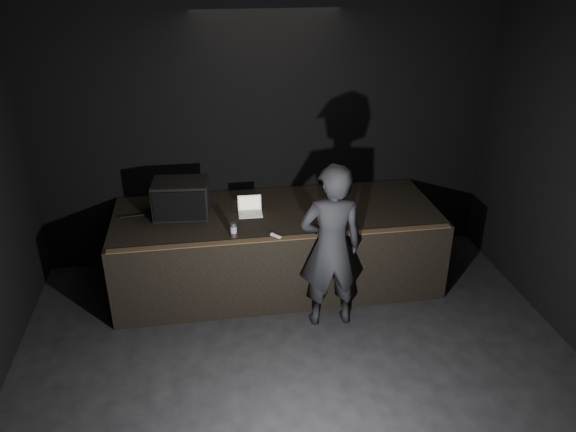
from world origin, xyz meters
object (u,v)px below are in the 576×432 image
(stage_riser, at_px, (277,247))
(laptop, at_px, (250,209))
(beer_can, at_px, (234,230))
(person, at_px, (331,247))
(stage_monitor, at_px, (181,198))

(stage_riser, height_order, laptop, laptop)
(laptop, xyz_separation_m, beer_can, (-0.24, -0.59, 0.03))
(beer_can, bearing_deg, stage_riser, 45.10)
(stage_riser, bearing_deg, person, -63.48)
(stage_riser, xyz_separation_m, beer_can, (-0.57, -0.57, 0.59))
(stage_monitor, bearing_deg, laptop, -0.40)
(beer_can, distance_m, person, 1.12)
(stage_riser, distance_m, person, 1.17)
(person, bearing_deg, beer_can, -19.70)
(person, bearing_deg, laptop, -50.20)
(stage_riser, distance_m, beer_can, 1.00)
(stage_monitor, bearing_deg, stage_riser, 0.29)
(stage_monitor, bearing_deg, person, -27.75)
(person, bearing_deg, stage_monitor, -32.61)
(beer_can, relative_size, person, 0.09)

